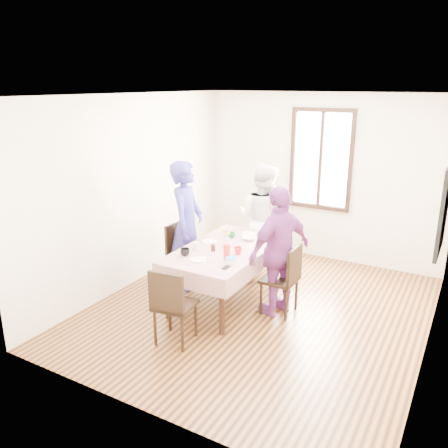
{
  "coord_description": "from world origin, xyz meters",
  "views": [
    {
      "loc": [
        2.24,
        -4.89,
        2.84
      ],
      "look_at": [
        -0.51,
        -0.02,
        1.1
      ],
      "focal_mm": 36.66,
      "sensor_mm": 36.0,
      "label": 1
    }
  ],
  "objects_px": {
    "dining_table": "(226,275)",
    "person_right": "(279,251)",
    "chair_near": "(175,305)",
    "person_left": "(186,225)",
    "chair_left": "(186,255)",
    "chair_right": "(279,279)",
    "chair_far": "(263,244)",
    "person_far": "(263,220)"
  },
  "relations": [
    {
      "from": "person_left",
      "to": "dining_table",
      "type": "bearing_deg",
      "value": -117.19
    },
    {
      "from": "dining_table",
      "to": "chair_left",
      "type": "bearing_deg",
      "value": 168.04
    },
    {
      "from": "chair_far",
      "to": "person_far",
      "type": "xyz_separation_m",
      "value": [
        0.0,
        -0.02,
        0.39
      ]
    },
    {
      "from": "dining_table",
      "to": "person_right",
      "type": "height_order",
      "value": "person_right"
    },
    {
      "from": "chair_left",
      "to": "dining_table",
      "type": "bearing_deg",
      "value": 81.06
    },
    {
      "from": "dining_table",
      "to": "person_right",
      "type": "distance_m",
      "value": 0.86
    },
    {
      "from": "chair_near",
      "to": "person_left",
      "type": "distance_m",
      "value": 1.58
    },
    {
      "from": "chair_right",
      "to": "person_left",
      "type": "distance_m",
      "value": 1.55
    },
    {
      "from": "chair_right",
      "to": "person_left",
      "type": "xyz_separation_m",
      "value": [
        -1.48,
        0.11,
        0.46
      ]
    },
    {
      "from": "dining_table",
      "to": "chair_far",
      "type": "bearing_deg",
      "value": 90.0
    },
    {
      "from": "dining_table",
      "to": "chair_right",
      "type": "xyz_separation_m",
      "value": [
        0.75,
        0.05,
        0.08
      ]
    },
    {
      "from": "chair_right",
      "to": "person_right",
      "type": "distance_m",
      "value": 0.37
    },
    {
      "from": "chair_far",
      "to": "person_right",
      "type": "bearing_deg",
      "value": 118.44
    },
    {
      "from": "dining_table",
      "to": "person_far",
      "type": "distance_m",
      "value": 1.24
    },
    {
      "from": "chair_left",
      "to": "person_left",
      "type": "distance_m",
      "value": 0.46
    },
    {
      "from": "chair_far",
      "to": "person_left",
      "type": "height_order",
      "value": "person_left"
    },
    {
      "from": "chair_left",
      "to": "chair_far",
      "type": "distance_m",
      "value": 1.25
    },
    {
      "from": "chair_far",
      "to": "chair_near",
      "type": "distance_m",
      "value": 2.33
    },
    {
      "from": "chair_left",
      "to": "person_far",
      "type": "height_order",
      "value": "person_far"
    },
    {
      "from": "chair_right",
      "to": "person_far",
      "type": "bearing_deg",
      "value": 35.2
    },
    {
      "from": "dining_table",
      "to": "chair_near",
      "type": "xyz_separation_m",
      "value": [
        0.0,
        -1.16,
        0.08
      ]
    },
    {
      "from": "dining_table",
      "to": "chair_right",
      "type": "relative_size",
      "value": 1.86
    },
    {
      "from": "chair_far",
      "to": "chair_left",
      "type": "bearing_deg",
      "value": 48.45
    },
    {
      "from": "chair_left",
      "to": "person_far",
      "type": "xyz_separation_m",
      "value": [
        0.75,
        0.98,
        0.39
      ]
    },
    {
      "from": "dining_table",
      "to": "chair_near",
      "type": "height_order",
      "value": "chair_near"
    },
    {
      "from": "chair_left",
      "to": "person_far",
      "type": "distance_m",
      "value": 1.3
    },
    {
      "from": "chair_far",
      "to": "person_far",
      "type": "bearing_deg",
      "value": 85.15
    },
    {
      "from": "chair_left",
      "to": "chair_right",
      "type": "height_order",
      "value": "same"
    },
    {
      "from": "dining_table",
      "to": "chair_right",
      "type": "bearing_deg",
      "value": 4.04
    },
    {
      "from": "chair_right",
      "to": "chair_far",
      "type": "distance_m",
      "value": 1.34
    },
    {
      "from": "dining_table",
      "to": "chair_right",
      "type": "distance_m",
      "value": 0.76
    },
    {
      "from": "chair_near",
      "to": "person_left",
      "type": "xyz_separation_m",
      "value": [
        -0.73,
        1.32,
        0.46
      ]
    },
    {
      "from": "chair_left",
      "to": "chair_near",
      "type": "height_order",
      "value": "same"
    },
    {
      "from": "chair_right",
      "to": "person_left",
      "type": "relative_size",
      "value": 0.5
    },
    {
      "from": "dining_table",
      "to": "person_left",
      "type": "xyz_separation_m",
      "value": [
        -0.73,
        0.16,
        0.54
      ]
    },
    {
      "from": "chair_near",
      "to": "chair_right",
      "type": "bearing_deg",
      "value": 51.01
    },
    {
      "from": "chair_right",
      "to": "chair_near",
      "type": "height_order",
      "value": "same"
    },
    {
      "from": "chair_far",
      "to": "person_left",
      "type": "relative_size",
      "value": 0.5
    },
    {
      "from": "person_far",
      "to": "dining_table",
      "type": "bearing_deg",
      "value": 94.8
    },
    {
      "from": "person_left",
      "to": "person_right",
      "type": "xyz_separation_m",
      "value": [
        1.46,
        -0.11,
        -0.08
      ]
    },
    {
      "from": "chair_left",
      "to": "chair_near",
      "type": "relative_size",
      "value": 1.0
    },
    {
      "from": "dining_table",
      "to": "chair_far",
      "type": "distance_m",
      "value": 1.17
    }
  ]
}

